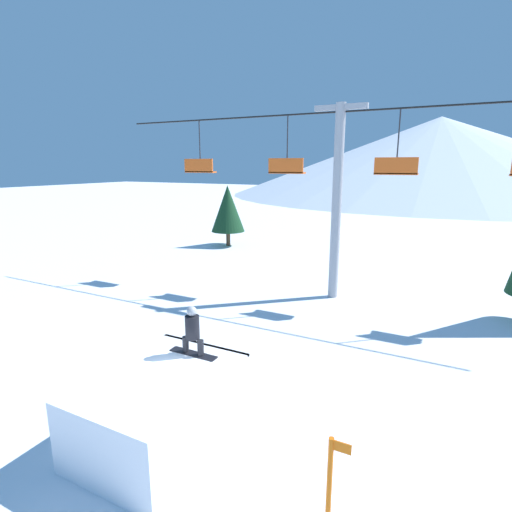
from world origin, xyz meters
TOP-DOWN VIEW (x-y plane):
  - ground_plane at (0.00, 0.00)m, footprint 220.00×220.00m
  - mountain_ridge at (0.00, 89.97)m, footprint 87.47×87.47m
  - snow_ramp at (-0.58, 0.44)m, footprint 2.68×3.76m
  - snowboarder at (-0.51, 1.65)m, footprint 1.32×0.36m
  - chairlift at (-0.02, 12.54)m, footprint 24.03×0.46m
  - pine_tree_far at (-11.18, 21.20)m, footprint 2.65×2.65m
  - trail_marker at (3.55, 0.15)m, footprint 0.41×0.10m

SIDE VIEW (x-z plane):
  - ground_plane at x=0.00m, z-range 0.00..0.00m
  - snow_ramp at x=-0.58m, z-range 0.00..1.69m
  - trail_marker at x=3.55m, z-range 0.06..1.74m
  - snowboarder at x=-0.51m, z-range 1.69..2.97m
  - pine_tree_far at x=-11.18m, z-range 0.57..5.39m
  - chairlift at x=-0.02m, z-range 0.84..9.92m
  - mountain_ridge at x=0.00m, z-range 0.00..16.20m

